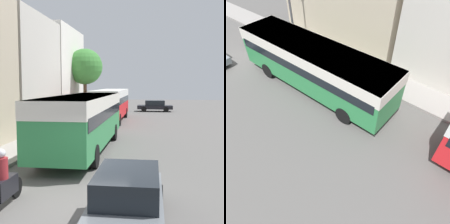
# 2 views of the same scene
# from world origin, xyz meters

# --- Properties ---
(ground_plane) EXTENTS (120.00, 120.00, 0.00)m
(ground_plane) POSITION_xyz_m (0.00, 0.00, 0.00)
(ground_plane) COLOR #595654
(sidewalk) EXTENTS (2.20, 120.00, 0.15)m
(sidewalk) POSITION_xyz_m (-5.10, 0.00, 0.07)
(sidewalk) COLOR gray
(sidewalk) RESTS_ON ground_plane
(bus_lead) EXTENTS (2.65, 10.58, 2.91)m
(bus_lead) POSITION_xyz_m (-1.64, 7.36, 1.90)
(bus_lead) COLOR #2D8447
(bus_lead) RESTS_ON ground_plane
(motorcycle_behind_lead) EXTENTS (0.38, 2.24, 1.73)m
(motorcycle_behind_lead) POSITION_xyz_m (-2.23, -0.36, 0.68)
(motorcycle_behind_lead) COLOR black
(motorcycle_behind_lead) RESTS_ON ground_plane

